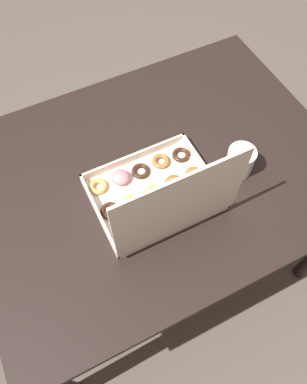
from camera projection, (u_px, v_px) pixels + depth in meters
ground_plane at (155, 249)px, 1.84m from camera, size 8.00×8.00×0.00m
dining_table at (156, 183)px, 1.30m from camera, size 1.22×0.91×0.71m
donut_box at (161, 196)px, 1.11m from camera, size 0.38×0.30×0.32m
coffee_mug at (240, 161)px, 1.19m from camera, size 0.09×0.09×0.10m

